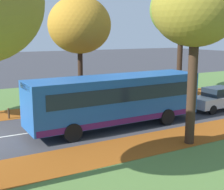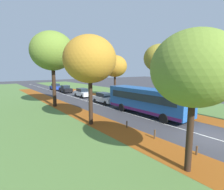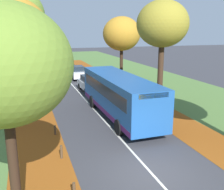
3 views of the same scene
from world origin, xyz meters
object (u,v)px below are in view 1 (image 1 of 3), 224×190
(bollard_third, at_px, (9,113))
(tree_left_near, at_px, (79,25))
(tree_left_mid, at_px, (182,10))
(bollard_fourth, at_px, (56,109))
(car_silver_lead, at_px, (217,99))
(tree_right_near, at_px, (196,8))
(bus, at_px, (116,98))

(bollard_third, bearing_deg, tree_left_near, 108.79)
(tree_left_near, height_order, tree_left_mid, tree_left_mid)
(bollard_fourth, bearing_deg, bollard_third, -90.89)
(car_silver_lead, bearing_deg, bollard_third, -109.34)
(tree_left_near, distance_m, car_silver_lead, 11.45)
(tree_right_near, xyz_separation_m, car_silver_lead, (-4.32, 6.61, -5.71))
(car_silver_lead, bearing_deg, tree_left_near, -131.51)
(tree_left_mid, distance_m, bollard_third, 17.51)
(tree_right_near, bearing_deg, tree_left_mid, 141.17)
(tree_right_near, height_order, car_silver_lead, tree_right_near)
(tree_left_near, bearing_deg, bollard_third, -71.21)
(tree_left_mid, xyz_separation_m, bus, (6.81, -10.72, -5.80))
(tree_left_near, bearing_deg, bollard_fourth, -53.24)
(car_silver_lead, bearing_deg, bus, -89.50)
(bus, height_order, car_silver_lead, bus)
(tree_left_mid, relative_size, tree_right_near, 1.20)
(tree_right_near, height_order, bollard_third, tree_right_near)
(bus, bearing_deg, tree_left_near, 173.54)
(tree_left_mid, bearing_deg, bollard_third, -82.88)
(tree_left_near, distance_m, bollard_fourth, 6.66)
(bollard_fourth, xyz_separation_m, car_silver_lead, (4.71, 10.40, 0.52))
(bollard_fourth, distance_m, bus, 5.37)
(bollard_fourth, height_order, car_silver_lead, car_silver_lead)
(tree_left_mid, height_order, car_silver_lead, tree_left_mid)
(bollard_third, bearing_deg, bus, 46.74)
(tree_left_near, height_order, bollard_fourth, tree_left_near)
(tree_left_mid, xyz_separation_m, bollard_fourth, (2.03, -12.70, -7.21))
(tree_left_near, height_order, bollard_third, tree_left_near)
(bollard_third, xyz_separation_m, car_silver_lead, (4.76, 13.56, 0.47))
(tree_left_mid, xyz_separation_m, tree_right_near, (11.06, -8.91, -0.98))
(bus, distance_m, car_silver_lead, 8.47)
(tree_left_mid, xyz_separation_m, bollard_third, (1.98, -15.85, -7.16))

